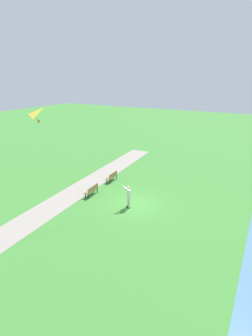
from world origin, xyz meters
TOP-DOWN VIEW (x-y plane):
  - ground_plane at (0.00, 0.00)m, footprint 120.00×120.00m
  - walkway_path at (5.53, 2.00)m, footprint 4.26×32.09m
  - person_kite_flyer at (0.30, 0.74)m, footprint 0.59×0.59m
  - flying_kite at (4.12, 4.55)m, footprint 4.58×4.45m
  - park_bench_near_walkway at (4.15, -3.09)m, footprint 0.53×1.52m
  - park_bench_far_walkway at (3.95, 0.41)m, footprint 0.53×1.52m

SIDE VIEW (x-z plane):
  - ground_plane at x=0.00m, z-range 0.00..0.00m
  - walkway_path at x=5.53m, z-range 0.00..0.02m
  - park_bench_near_walkway at x=4.15m, z-range 0.07..0.95m
  - park_bench_far_walkway at x=3.95m, z-range 0.07..0.95m
  - person_kite_flyer at x=0.30m, z-range 0.13..1.96m
  - flying_kite at x=4.12m, z-range 4.24..9.95m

